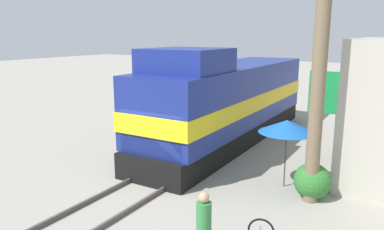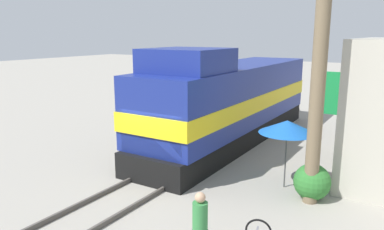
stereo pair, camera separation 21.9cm
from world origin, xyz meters
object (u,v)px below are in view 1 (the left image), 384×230
(locomotive, at_px, (226,102))
(person_bystander, at_px, (204,225))
(billboard_sign, at_px, (339,99))
(vendor_umbrella, at_px, (287,126))
(utility_pole, at_px, (321,40))

(locomotive, bearing_deg, person_bystander, -67.21)
(locomotive, bearing_deg, billboard_sign, -15.36)
(locomotive, bearing_deg, vendor_umbrella, -43.22)
(utility_pole, relative_size, billboard_sign, 2.60)
(billboard_sign, bearing_deg, utility_pole, -92.37)
(person_bystander, bearing_deg, locomotive, 112.79)
(utility_pole, xyz_separation_m, vendor_umbrella, (-1.03, 0.68, -2.79))
(utility_pole, bearing_deg, vendor_umbrella, 146.44)
(locomotive, height_order, person_bystander, locomotive)
(billboard_sign, bearing_deg, locomotive, 164.64)
(locomotive, xyz_separation_m, utility_pole, (4.99, -4.41, 2.93))
(billboard_sign, relative_size, person_bystander, 2.20)
(utility_pole, bearing_deg, billboard_sign, 87.63)
(utility_pole, distance_m, vendor_umbrella, 3.05)
(billboard_sign, bearing_deg, vendor_umbrella, -116.48)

